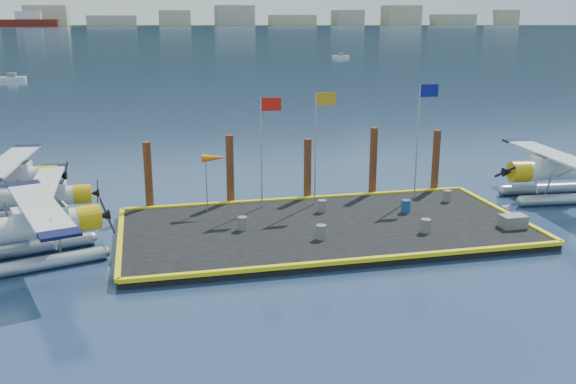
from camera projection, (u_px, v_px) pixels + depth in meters
name	position (u px, v px, depth m)	size (l,w,h in m)	color
ground	(325.00, 233.00, 32.33)	(4000.00, 4000.00, 0.00)	navy
dock	(325.00, 229.00, 32.27)	(20.00, 10.00, 0.40)	black
dock_bumpers	(325.00, 223.00, 32.20)	(20.25, 10.25, 0.18)	yellow
far_backdrop	(230.00, 18.00, 1715.77)	(3050.00, 2050.00, 810.00)	black
seaplane_a	(32.00, 230.00, 27.99)	(9.02, 9.67, 3.45)	#9BA1A9
seaplane_b	(40.00, 199.00, 33.41)	(7.69, 8.47, 3.02)	#9BA1A9
seaplane_c	(2.00, 181.00, 36.25)	(9.15, 10.09, 3.58)	#9BA1A9
seaplane_d	(560.00, 173.00, 37.92)	(9.30, 10.26, 3.64)	#9BA1A9
drum_0	(242.00, 223.00, 31.40)	(0.47, 0.47, 0.67)	slate
drum_1	(426.00, 226.00, 31.03)	(0.48, 0.48, 0.67)	slate
drum_2	(406.00, 206.00, 34.25)	(0.48, 0.48, 0.68)	navy
drum_3	(321.00, 232.00, 30.10)	(0.49, 0.49, 0.69)	slate
drum_4	(447.00, 196.00, 36.31)	(0.45, 0.45, 0.64)	slate
drum_5	(322.00, 206.00, 34.34)	(0.46, 0.46, 0.65)	slate
crate	(513.00, 221.00, 31.79)	(1.24, 0.82, 0.62)	slate
flagpole_red	(265.00, 135.00, 34.25)	(1.14, 0.08, 6.00)	#96989F
flagpole_yellow	(319.00, 131.00, 34.87)	(1.14, 0.08, 6.20)	#96989F
flagpole_blue	(421.00, 124.00, 36.12)	(1.14, 0.08, 6.50)	#96989F
windsock	(215.00, 159.00, 33.97)	(1.40, 0.44, 3.12)	#96989F
piling_0	(149.00, 178.00, 35.04)	(0.44, 0.44, 4.00)	#3F1F12
piling_1	(230.00, 172.00, 35.99)	(0.44, 0.44, 4.20)	#3F1F12
piling_2	(308.00, 171.00, 37.02)	(0.44, 0.44, 3.80)	#3F1F12
piling_3	(373.00, 164.00, 37.82)	(0.44, 0.44, 4.30)	#3F1F12
piling_4	(436.00, 163.00, 38.72)	(0.44, 0.44, 4.00)	#3F1F12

